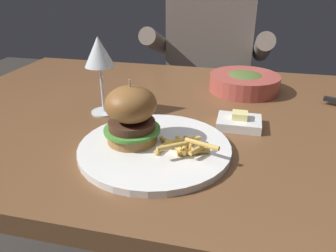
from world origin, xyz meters
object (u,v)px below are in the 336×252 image
Objects in this scene: butter_dish at (239,122)px; diner_person at (208,89)px; soup_bowl at (244,82)px; wine_glass at (99,55)px; main_plate at (155,148)px; burger_sandwich at (131,115)px.

butter_dish is 0.08× the size of diner_person.
soup_bowl reaches higher than butter_dish.
wine_glass is 0.84m from diner_person.
butter_dish reaches higher than main_plate.
wine_glass is (-0.13, 0.15, 0.08)m from burger_sandwich.
diner_person reaches higher than butter_dish.
soup_bowl is at bearing -72.56° from diner_person.
diner_person reaches higher than wine_glass.
soup_bowl is at bearing 36.40° from wine_glass.
butter_dish is at bearing -90.90° from soup_bowl.
main_plate is 3.05× the size of butter_dish.
burger_sandwich is at bearing -93.37° from diner_person.
burger_sandwich is 0.46m from soup_bowl.
diner_person is (0.05, 0.90, -0.25)m from burger_sandwich.
diner_person is (-0.16, 0.50, -0.20)m from soup_bowl.
main_plate is 0.08m from burger_sandwich.
wine_glass is at bearing -143.60° from soup_bowl.
soup_bowl reaches higher than main_plate.
burger_sandwich reaches higher than butter_dish.
burger_sandwich is 0.63× the size of soup_bowl.
soup_bowl is (0.21, 0.40, -0.04)m from burger_sandwich.
butter_dish is 0.80m from diner_person.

